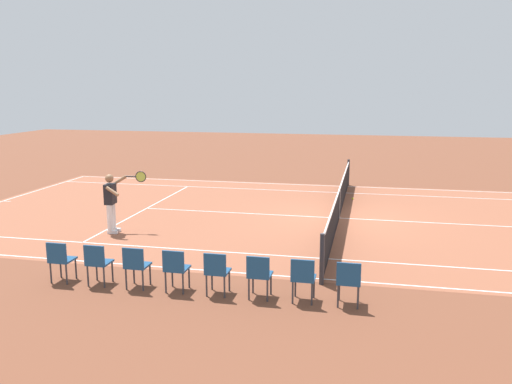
# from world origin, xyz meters

# --- Properties ---
(ground_plane) EXTENTS (60.00, 60.00, 0.00)m
(ground_plane) POSITION_xyz_m (0.00, 0.00, 0.00)
(ground_plane) COLOR brown
(court_slab) EXTENTS (24.20, 11.40, 0.00)m
(court_slab) POSITION_xyz_m (0.00, 0.00, 0.00)
(court_slab) COLOR #935138
(court_slab) RESTS_ON ground_plane
(court_line_markings) EXTENTS (23.85, 11.05, 0.01)m
(court_line_markings) POSITION_xyz_m (0.00, 0.00, 0.00)
(court_line_markings) COLOR white
(court_line_markings) RESTS_ON ground_plane
(tennis_net) EXTENTS (0.10, 11.70, 1.08)m
(tennis_net) POSITION_xyz_m (0.00, 0.00, 0.49)
(tennis_net) COLOR #2D2D33
(tennis_net) RESTS_ON ground_plane
(tennis_player_near) EXTENTS (1.03, 0.80, 1.70)m
(tennis_player_near) POSITION_xyz_m (6.08, 3.01, 0.93)
(tennis_player_near) COLOR white
(tennis_player_near) RESTS_ON ground_plane
(tennis_ball) EXTENTS (0.07, 0.07, 0.07)m
(tennis_ball) POSITION_xyz_m (-0.31, -2.93, 0.03)
(tennis_ball) COLOR #CCE01E
(tennis_ball) RESTS_ON ground_plane
(spectator_chair_0) EXTENTS (0.44, 0.44, 0.88)m
(spectator_chair_0) POSITION_xyz_m (-0.59, 6.83, 0.52)
(spectator_chair_0) COLOR #38383D
(spectator_chair_0) RESTS_ON ground_plane
(spectator_chair_1) EXTENTS (0.44, 0.44, 0.88)m
(spectator_chair_1) POSITION_xyz_m (0.25, 6.83, 0.52)
(spectator_chair_1) COLOR #38383D
(spectator_chair_1) RESTS_ON ground_plane
(spectator_chair_2) EXTENTS (0.44, 0.44, 0.88)m
(spectator_chair_2) POSITION_xyz_m (1.10, 6.83, 0.52)
(spectator_chair_2) COLOR #38383D
(spectator_chair_2) RESTS_ON ground_plane
(spectator_chair_3) EXTENTS (0.44, 0.44, 0.88)m
(spectator_chair_3) POSITION_xyz_m (1.94, 6.83, 0.52)
(spectator_chair_3) COLOR #38383D
(spectator_chair_3) RESTS_ON ground_plane
(spectator_chair_4) EXTENTS (0.44, 0.44, 0.88)m
(spectator_chair_4) POSITION_xyz_m (2.78, 6.83, 0.52)
(spectator_chair_4) COLOR #38383D
(spectator_chair_4) RESTS_ON ground_plane
(spectator_chair_5) EXTENTS (0.44, 0.44, 0.88)m
(spectator_chair_5) POSITION_xyz_m (3.62, 6.83, 0.52)
(spectator_chair_5) COLOR #38383D
(spectator_chair_5) RESTS_ON ground_plane
(spectator_chair_6) EXTENTS (0.44, 0.44, 0.88)m
(spectator_chair_6) POSITION_xyz_m (4.46, 6.83, 0.52)
(spectator_chair_6) COLOR #38383D
(spectator_chair_6) RESTS_ON ground_plane
(spectator_chair_7) EXTENTS (0.44, 0.44, 0.88)m
(spectator_chair_7) POSITION_xyz_m (5.31, 6.83, 0.52)
(spectator_chair_7) COLOR #38383D
(spectator_chair_7) RESTS_ON ground_plane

